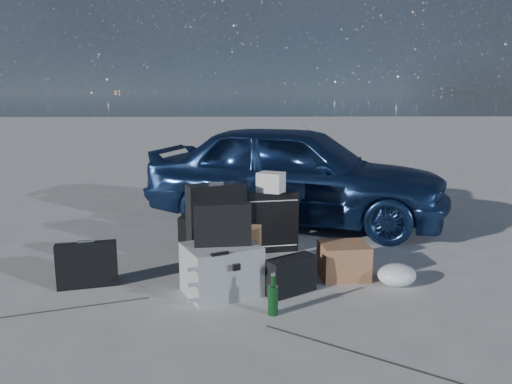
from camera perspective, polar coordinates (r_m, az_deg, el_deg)
The scene contains 16 objects.
ground at distance 4.25m, azimuth -2.67°, elevation -10.68°, with size 60.00×60.00×0.00m, color #A6A5A1.
car at distance 6.15m, azimuth 4.49°, elevation 2.18°, with size 1.46×3.63×1.24m, color navy.
pelican_case at distance 4.04m, azimuth -3.98°, elevation -8.80°, with size 0.55×0.45×0.40m, color #9A9D9F.
laptop_bag at distance 3.93m, azimuth -3.86°, elevation -3.73°, with size 0.45×0.11×0.34m, color black.
briefcase at distance 4.39m, azimuth -18.74°, elevation -7.90°, with size 0.49×0.11×0.38m, color black.
suitcase_left at distance 4.87m, azimuth -4.54°, elevation -3.30°, with size 0.56×0.20×0.73m, color black.
suitcase_right at distance 5.07m, azimuth 1.84°, elevation -3.37°, with size 0.51×0.18×0.61m, color black.
white_carton at distance 4.98m, azimuth 1.71°, elevation 1.13°, with size 0.25×0.20×0.20m, color beige.
duffel_bag at distance 5.28m, azimuth -5.19°, elevation -4.46°, with size 0.63×0.27×0.32m, color black.
flat_box_white at distance 5.23m, azimuth -5.28°, elevation -2.43°, with size 0.38×0.28×0.07m, color beige.
flat_box_black at distance 5.23m, azimuth -5.49°, elevation -1.74°, with size 0.29×0.20×0.06m, color black.
kraft_bag at distance 4.44m, azimuth -1.60°, elevation -6.70°, with size 0.32×0.19×0.43m, color olive.
cardboard_box at distance 4.45m, azimuth 9.98°, elevation -7.72°, with size 0.40×0.35×0.30m, color #8E5B3E.
plastic_bag at distance 4.38m, azimuth 15.79°, elevation -9.10°, with size 0.33×0.28×0.18m, color silver.
messenger_bag at distance 4.07m, azimuth 4.00°, elevation -9.47°, with size 0.42×0.16×0.30m, color black.
green_bottle at distance 3.68m, azimuth 1.95°, elevation -11.69°, with size 0.08×0.08×0.30m, color black.
Camera 1 is at (0.07, -3.94, 1.59)m, focal length 35.00 mm.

